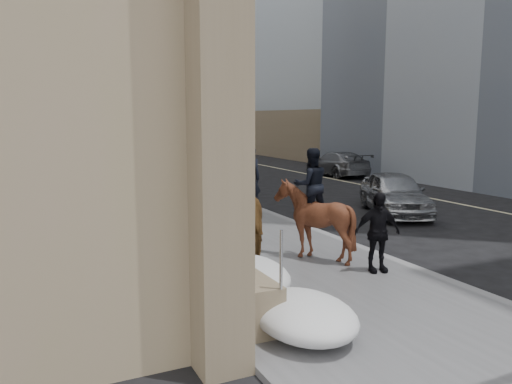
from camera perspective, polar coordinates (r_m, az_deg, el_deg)
ground at (r=10.29m, az=6.50°, el=-10.88°), size 140.00×140.00×0.00m
sidewalk at (r=19.24m, az=-9.32°, el=-1.61°), size 5.00×80.00×0.12m
curb at (r=20.10m, az=-2.12°, el=-1.07°), size 0.24×80.00×0.12m
lane_line at (r=24.27m, az=15.26°, el=0.16°), size 0.15×70.00×0.01m
limestone_building at (r=28.73m, az=-26.43°, el=18.69°), size 6.10×44.00×18.00m
far_podium at (r=27.58m, az=23.39°, el=4.90°), size 2.00×80.00×4.00m
bg_building_mid at (r=69.66m, az=-18.17°, el=16.87°), size 30.00×12.00×28.00m
bg_building_far at (r=80.51m, az=-26.38°, el=12.36°), size 24.00×12.00×20.00m
streetlight_mid at (r=23.62m, az=-5.79°, el=11.32°), size 1.71×0.24×8.00m
streetlight_far at (r=42.98m, az=-14.85°, el=9.81°), size 1.71×0.24×8.00m
traffic_signal at (r=31.09m, az=-11.94°, el=9.44°), size 4.10×0.22×6.00m
snow_bank at (r=17.02m, az=-12.19°, el=-1.62°), size 1.70×18.10×0.76m
mounted_horse_left at (r=12.14m, az=-0.66°, el=-2.09°), size 1.19×2.39×2.65m
mounted_horse_right at (r=11.71m, az=6.55°, el=-2.51°), size 1.79×1.94×2.59m
pedestrian at (r=10.98m, az=13.69°, el=-4.48°), size 1.08×0.65×1.73m
car_silver at (r=18.32m, az=15.54°, el=-0.11°), size 3.50×4.80×1.52m
car_grey at (r=29.73m, az=9.25°, el=3.22°), size 2.28×5.04×1.43m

